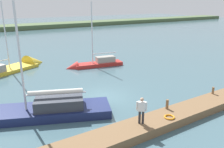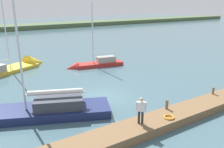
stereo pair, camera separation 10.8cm
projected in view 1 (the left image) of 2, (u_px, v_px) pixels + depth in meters
The scene contains 10 objects.
ground_plane at pixel (103, 97), 18.75m from camera, with size 200.00×200.00×0.00m, color #42606B.
far_shoreline at pixel (2, 30), 62.31m from camera, with size 180.00×8.00×2.40m, color #4C603D.
dock_pier at pixel (151, 124), 13.99m from camera, with size 19.56×1.81×0.55m, color brown.
mooring_post_near at pixel (167, 104), 15.32m from camera, with size 0.19×0.19×0.64m, color brown.
mooring_post_far at pixel (213, 90), 17.83m from camera, with size 0.18×0.18×0.55m, color brown.
life_ring_buoy at pixel (169, 117), 14.20m from camera, with size 0.66×0.66×0.10m, color orange.
sailboat_outer_mooring at pixel (17, 68), 26.44m from camera, with size 9.91×6.55×11.10m.
sailboat_far_right at pixel (19, 115), 15.25m from camera, with size 10.77×6.31×11.00m.
sailboat_inner_slip at pixel (92, 65), 27.44m from camera, with size 6.95×2.82×8.13m.
person_on_dock at pixel (142, 109), 13.28m from camera, with size 0.49×0.45×1.63m.
Camera 1 is at (8.63, 15.06, 7.35)m, focal length 37.21 mm.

